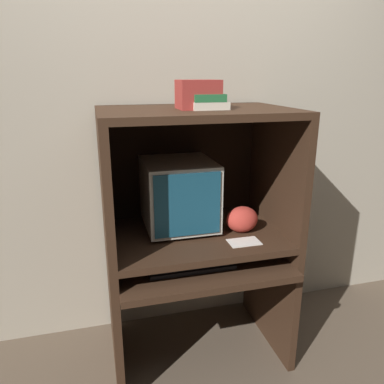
{
  "coord_description": "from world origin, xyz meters",
  "views": [
    {
      "loc": [
        -0.51,
        -1.51,
        1.59
      ],
      "look_at": [
        -0.02,
        0.33,
        1.0
      ],
      "focal_mm": 35.0,
      "sensor_mm": 36.0,
      "label": 1
    }
  ],
  "objects_px": {
    "keyboard": "(191,265)",
    "mouse": "(240,257)",
    "storage_box": "(198,95)",
    "crt_monitor": "(179,194)",
    "snack_bag": "(242,219)",
    "book_stack": "(208,102)"
  },
  "relations": [
    {
      "from": "mouse",
      "to": "snack_bag",
      "type": "height_order",
      "value": "snack_bag"
    },
    {
      "from": "mouse",
      "to": "storage_box",
      "type": "xyz_separation_m",
      "value": [
        -0.21,
        0.12,
        0.84
      ]
    },
    {
      "from": "keyboard",
      "to": "book_stack",
      "type": "bearing_deg",
      "value": 39.05
    },
    {
      "from": "mouse",
      "to": "snack_bag",
      "type": "relative_size",
      "value": 0.33
    },
    {
      "from": "snack_bag",
      "to": "storage_box",
      "type": "distance_m",
      "value": 0.72
    },
    {
      "from": "keyboard",
      "to": "mouse",
      "type": "xyz_separation_m",
      "value": [
        0.28,
        0.01,
        0.0
      ]
    },
    {
      "from": "keyboard",
      "to": "storage_box",
      "type": "bearing_deg",
      "value": 62.29
    },
    {
      "from": "snack_bag",
      "to": "book_stack",
      "type": "relative_size",
      "value": 1.0
    },
    {
      "from": "crt_monitor",
      "to": "book_stack",
      "type": "distance_m",
      "value": 0.55
    },
    {
      "from": "keyboard",
      "to": "snack_bag",
      "type": "xyz_separation_m",
      "value": [
        0.32,
        0.11,
        0.18
      ]
    },
    {
      "from": "book_stack",
      "to": "storage_box",
      "type": "bearing_deg",
      "value": 134.95
    },
    {
      "from": "crt_monitor",
      "to": "snack_bag",
      "type": "xyz_separation_m",
      "value": [
        0.32,
        -0.15,
        -0.13
      ]
    },
    {
      "from": "mouse",
      "to": "storage_box",
      "type": "height_order",
      "value": "storage_box"
    },
    {
      "from": "keyboard",
      "to": "mouse",
      "type": "height_order",
      "value": "same"
    },
    {
      "from": "keyboard",
      "to": "book_stack",
      "type": "relative_size",
      "value": 2.5
    },
    {
      "from": "mouse",
      "to": "book_stack",
      "type": "relative_size",
      "value": 0.33
    },
    {
      "from": "keyboard",
      "to": "snack_bag",
      "type": "bearing_deg",
      "value": 19.31
    },
    {
      "from": "storage_box",
      "to": "mouse",
      "type": "bearing_deg",
      "value": -30.01
    },
    {
      "from": "mouse",
      "to": "storage_box",
      "type": "distance_m",
      "value": 0.88
    },
    {
      "from": "storage_box",
      "to": "keyboard",
      "type": "bearing_deg",
      "value": -117.71
    },
    {
      "from": "crt_monitor",
      "to": "snack_bag",
      "type": "bearing_deg",
      "value": -24.85
    },
    {
      "from": "crt_monitor",
      "to": "mouse",
      "type": "distance_m",
      "value": 0.48
    }
  ]
}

